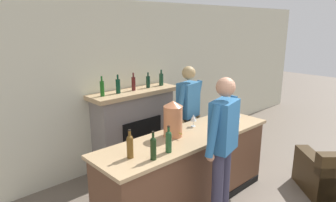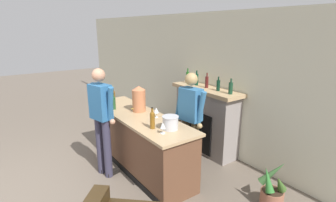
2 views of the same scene
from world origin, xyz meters
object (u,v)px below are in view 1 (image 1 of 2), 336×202
at_px(wine_bottle_burgundy_dark, 153,147).
at_px(wine_bottle_cabernet_heavy, 229,116).
at_px(ice_bucket_steel, 225,113).
at_px(potted_plant_corner, 222,132).
at_px(copper_dispenser, 173,119).
at_px(wine_bottle_merlot_tall, 169,141).
at_px(wine_bottle_chardonnay_pale, 130,145).
at_px(wine_glass_front_right, 193,118).
at_px(fireplace_stone, 135,127).
at_px(wine_glass_front_left, 238,114).
at_px(person_customer, 222,149).
at_px(person_bartender, 188,115).

height_order(wine_bottle_burgundy_dark, wine_bottle_cabernet_heavy, wine_bottle_cabernet_heavy).
bearing_deg(ice_bucket_steel, potted_plant_corner, 37.82).
distance_m(copper_dispenser, ice_bucket_steel, 1.04).
height_order(copper_dispenser, wine_bottle_merlot_tall, copper_dispenser).
bearing_deg(wine_bottle_burgundy_dark, wine_bottle_chardonnay_pale, 127.34).
bearing_deg(wine_bottle_merlot_tall, wine_glass_front_right, 25.17).
height_order(potted_plant_corner, wine_glass_front_right, wine_glass_front_right).
relative_size(fireplace_stone, wine_bottle_chardonnay_pale, 5.10).
height_order(ice_bucket_steel, wine_glass_front_left, ice_bucket_steel).
bearing_deg(copper_dispenser, wine_glass_front_left, -11.84).
bearing_deg(wine_bottle_cabernet_heavy, wine_glass_front_right, 140.57).
xyz_separation_m(ice_bucket_steel, wine_bottle_burgundy_dark, (-1.65, -0.31, 0.04)).
xyz_separation_m(person_customer, wine_glass_front_left, (1.03, 0.50, 0.08)).
bearing_deg(wine_glass_front_right, wine_bottle_burgundy_dark, -158.72).
xyz_separation_m(fireplace_stone, wine_glass_front_right, (0.10, -1.25, 0.44)).
height_order(person_customer, ice_bucket_steel, person_customer).
bearing_deg(wine_bottle_burgundy_dark, copper_dispenser, 29.54).
relative_size(copper_dispenser, wine_bottle_chardonnay_pale, 1.47).
relative_size(wine_bottle_chardonnay_pale, wine_bottle_burgundy_dark, 1.01).
bearing_deg(wine_bottle_merlot_tall, wine_bottle_burgundy_dark, -173.34).
height_order(potted_plant_corner, wine_bottle_merlot_tall, wine_bottle_merlot_tall).
bearing_deg(wine_glass_front_right, person_bartender, 50.70).
bearing_deg(wine_bottle_merlot_tall, wine_bottle_cabernet_heavy, 3.48).
relative_size(wine_bottle_burgundy_dark, wine_bottle_cabernet_heavy, 0.96).
relative_size(ice_bucket_steel, wine_bottle_merlot_tall, 0.80).
bearing_deg(wine_glass_front_right, potted_plant_corner, 24.67).
height_order(person_bartender, wine_bottle_merlot_tall, person_bartender).
height_order(fireplace_stone, wine_bottle_chardonnay_pale, fireplace_stone).
distance_m(fireplace_stone, ice_bucket_steel, 1.58).
xyz_separation_m(fireplace_stone, wine_glass_front_left, (0.74, -1.55, 0.44)).
xyz_separation_m(person_bartender, wine_bottle_merlot_tall, (-1.20, -0.83, 0.15)).
bearing_deg(ice_bucket_steel, wine_bottle_cabernet_heavy, -131.28).
bearing_deg(wine_bottle_cabernet_heavy, wine_bottle_chardonnay_pale, 176.51).
bearing_deg(wine_bottle_chardonnay_pale, wine_bottle_merlot_tall, -23.40).
relative_size(wine_bottle_cabernet_heavy, wine_glass_front_left, 1.98).
relative_size(person_customer, wine_glass_front_right, 10.68).
bearing_deg(wine_bottle_merlot_tall, wine_glass_front_left, 3.63).
relative_size(fireplace_stone, person_bartender, 0.93).
distance_m(potted_plant_corner, wine_glass_front_right, 2.12).
relative_size(fireplace_stone, wine_glass_front_left, 9.69).
relative_size(person_customer, person_bartender, 1.05).
height_order(person_bartender, wine_glass_front_right, person_bartender).
xyz_separation_m(wine_bottle_cabernet_heavy, wine_glass_front_right, (-0.39, 0.32, -0.02)).
xyz_separation_m(wine_bottle_chardonnay_pale, wine_glass_front_right, (1.24, 0.22, -0.02)).
bearing_deg(wine_glass_front_left, wine_bottle_chardonnay_pale, 177.54).
height_order(person_customer, copper_dispenser, person_customer).
xyz_separation_m(copper_dispenser, wine_bottle_merlot_tall, (-0.37, -0.32, -0.10)).
distance_m(wine_bottle_chardonnay_pale, wine_glass_front_left, 1.88).
bearing_deg(wine_bottle_chardonnay_pale, wine_bottle_cabernet_heavy, -3.49).
relative_size(person_bartender, wine_bottle_burgundy_dark, 5.54).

